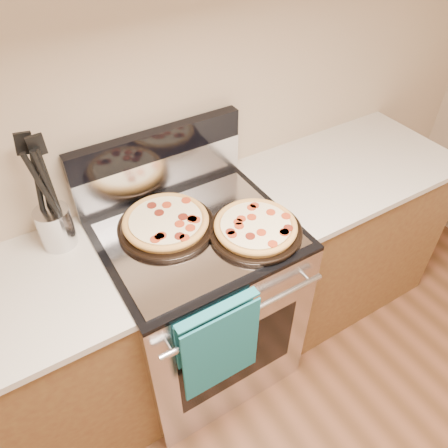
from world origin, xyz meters
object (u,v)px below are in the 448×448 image
range_body (200,303)px  pepperoni_pizza_back (166,223)px  pepperoni_pizza_front (255,228)px  utensil_crock (56,227)px

range_body → pepperoni_pizza_back: size_ratio=2.35×
pepperoni_pizza_back → pepperoni_pizza_front: pepperoni_pizza_back is taller
pepperoni_pizza_back → pepperoni_pizza_front: 0.36m
pepperoni_pizza_back → utensil_crock: 0.42m
pepperoni_pizza_front → utensil_crock: (-0.67, 0.36, 0.04)m
utensil_crock → pepperoni_pizza_front: bearing=-28.4°
pepperoni_pizza_front → utensil_crock: utensil_crock is taller
pepperoni_pizza_back → utensil_crock: bearing=158.2°
pepperoni_pizza_front → range_body: bearing=144.2°
range_body → pepperoni_pizza_back: 0.52m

